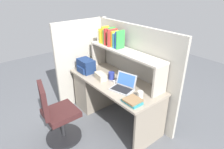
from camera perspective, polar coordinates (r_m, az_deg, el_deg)
name	(u,v)px	position (r m, az deg, el deg)	size (l,w,h in m)	color
ground_plane	(114,118)	(3.41, 0.67, -12.75)	(8.00, 8.00, 0.00)	#595B60
desk	(100,89)	(3.44, -3.44, -4.29)	(1.60, 0.70, 0.73)	gray
cubicle_partition_rear	(132,72)	(3.22, 5.96, 0.88)	(1.84, 0.05, 1.55)	#B2ADA0
cubicle_partition_left	(83,63)	(3.60, -8.53, 3.48)	(0.05, 1.06, 1.55)	#B2ADA0
overhead_hutch	(125,57)	(2.99, 3.75, 5.32)	(1.44, 0.28, 0.45)	#B3A99C
reference_books_on_shelf	(110,37)	(3.18, -0.49, 10.88)	(0.53, 0.19, 0.29)	white
laptop	(123,86)	(2.76, 3.40, -3.34)	(0.37, 0.33, 0.22)	#B7BABF
backpack	(86,66)	(3.29, -7.74, 2.52)	(0.30, 0.23, 0.22)	navy
computer_mouse	(116,81)	(2.95, 1.30, -2.03)	(0.06, 0.10, 0.03)	silver
paper_cup	(140,94)	(2.59, 8.34, -5.84)	(0.08, 0.08, 0.09)	white
tissue_box	(101,76)	(3.04, -3.35, -0.54)	(0.22, 0.12, 0.10)	#BFB299
snack_canister	(111,76)	(3.03, -0.22, -0.34)	(0.10, 0.10, 0.12)	navy
desk_book_stack	(132,101)	(2.48, 6.00, -7.78)	(0.24, 0.20, 0.05)	teal
office_chair	(57,117)	(2.90, -15.81, -11.98)	(0.52, 0.53, 0.93)	black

